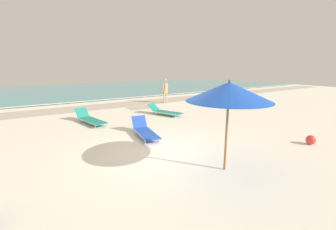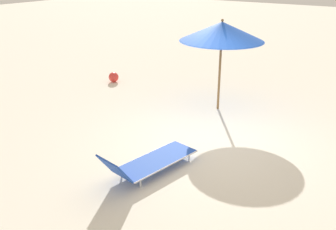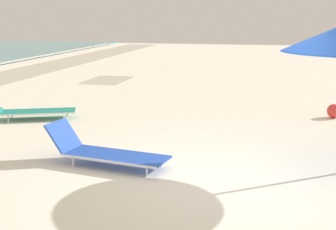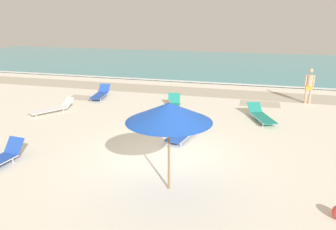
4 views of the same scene
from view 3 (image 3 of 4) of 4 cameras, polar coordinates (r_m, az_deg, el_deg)
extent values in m
cube|color=silver|center=(6.86, 7.09, -8.57)|extent=(60.00, 60.00, 0.16)
cube|color=#B8AE96|center=(16.99, -7.41, 4.25)|extent=(2.28, 1.40, 0.00)
cube|color=blue|center=(7.37, -6.26, -4.96)|extent=(0.88, 1.72, 0.03)
cylinder|color=silver|center=(7.13, -7.44, -5.61)|extent=(0.32, 1.62, 0.03)
cylinder|color=silver|center=(7.63, -5.17, -4.35)|extent=(0.32, 1.62, 0.03)
cube|color=blue|center=(7.82, -12.60, -2.48)|extent=(0.63, 0.44, 0.46)
cylinder|color=silver|center=(6.91, -2.61, -6.93)|extent=(0.03, 0.03, 0.16)
cylinder|color=silver|center=(7.35, -0.89, -5.72)|extent=(0.03, 0.03, 0.16)
cylinder|color=silver|center=(7.52, -11.47, -5.55)|extent=(0.03, 0.03, 0.16)
cylinder|color=silver|center=(7.93, -9.41, -4.54)|extent=(0.03, 0.03, 0.16)
cube|color=#1E8475|center=(10.99, -15.47, 0.42)|extent=(1.16, 1.73, 0.03)
cylinder|color=silver|center=(10.70, -15.64, 0.09)|extent=(0.63, 1.51, 0.03)
cylinder|color=silver|center=(11.28, -15.31, 0.73)|extent=(0.63, 1.51, 0.03)
cylinder|color=silver|center=(10.70, -12.23, -0.24)|extent=(0.03, 0.03, 0.16)
cylinder|color=silver|center=(11.20, -12.10, 0.32)|extent=(0.03, 0.03, 0.16)
cylinder|color=silver|center=(10.85, -18.90, -0.46)|extent=(0.03, 0.03, 0.16)
cylinder|color=silver|center=(11.34, -18.47, 0.10)|extent=(0.03, 0.03, 0.16)
sphere|color=red|center=(11.37, 19.58, 0.47)|extent=(0.32, 0.32, 0.32)
camera|label=1|loc=(5.72, 72.97, 6.83)|focal=24.00mm
camera|label=2|loc=(8.00, -57.21, 15.88)|focal=40.00mm
camera|label=4|loc=(12.52, 57.48, 15.71)|focal=35.00mm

